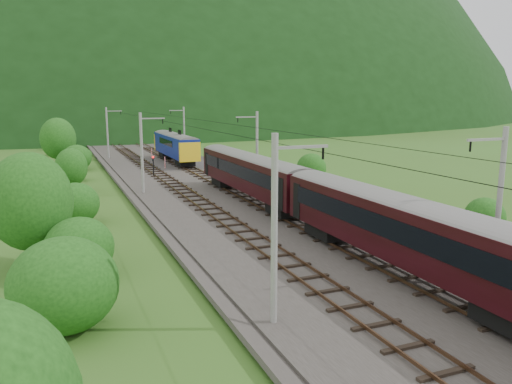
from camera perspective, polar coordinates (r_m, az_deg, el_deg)
name	(u,v)px	position (r m, az deg, el deg)	size (l,w,h in m)	color
ground	(393,306)	(25.01, 15.41, -12.44)	(600.00, 600.00, 0.00)	#395A1C
railbed	(297,246)	(32.91, 4.74, -6.16)	(14.00, 220.00, 0.30)	#38332D
track_left	(264,247)	(31.87, 0.87, -6.27)	(2.40, 220.00, 0.27)	brown
track_right	(329,239)	(33.97, 8.37, -5.32)	(2.40, 220.00, 0.27)	brown
catenary_left	(143,151)	(50.98, -12.84, 4.58)	(2.54, 192.28, 8.00)	gray
catenary_right	(256,147)	(54.32, 0.04, 5.21)	(2.54, 192.28, 8.00)	gray
overhead_wires	(299,140)	(31.62, 4.93, 5.99)	(4.83, 198.00, 0.03)	black
mountain_main	(80,117)	(278.58, -19.47, 8.06)	(504.00, 360.00, 244.00)	black
hazard_post_near	(165,162)	(69.09, -10.36, 3.35)	(0.17, 0.17, 1.56)	red
hazard_post_far	(151,152)	(84.53, -11.87, 4.50)	(0.14, 0.14, 1.28)	red
signal	(153,164)	(62.05, -11.66, 3.12)	(0.27, 0.27, 2.47)	black
vegetation_left	(67,200)	(37.62, -20.83, -0.83)	(10.44, 146.55, 7.02)	#1A4913
vegetation_right	(454,212)	(39.94, 21.68, -2.11)	(5.09, 100.69, 3.09)	#1A4913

